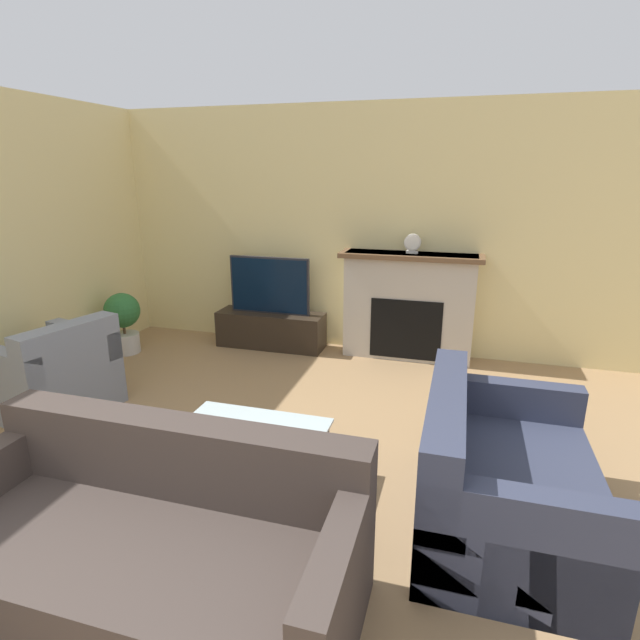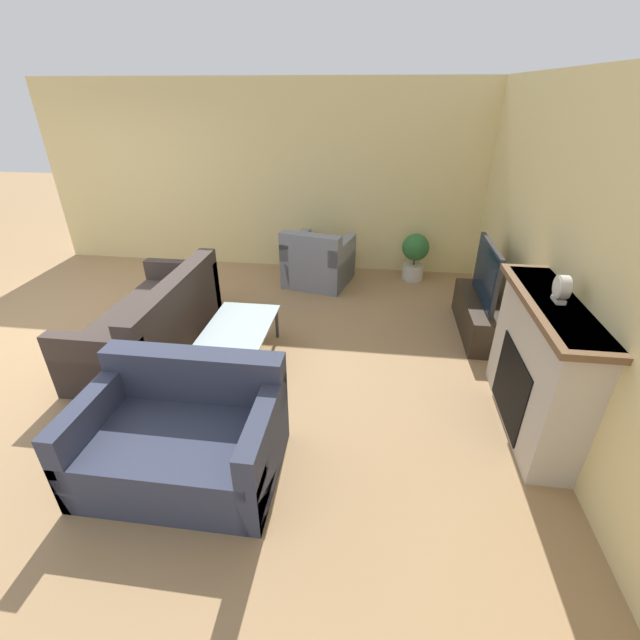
{
  "view_description": "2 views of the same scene",
  "coord_description": "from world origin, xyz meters",
  "px_view_note": "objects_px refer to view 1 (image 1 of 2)",
  "views": [
    {
      "loc": [
        1.46,
        -0.31,
        2.0
      ],
      "look_at": [
        0.41,
        3.3,
        0.88
      ],
      "focal_mm": 28.0,
      "sensor_mm": 36.0,
      "label": 1
    },
    {
      "loc": [
        3.96,
        3.65,
        2.54
      ],
      "look_at": [
        0.55,
        3.2,
        0.68
      ],
      "focal_mm": 24.0,
      "sensor_mm": 36.0,
      "label": 2
    }
  ],
  "objects_px": {
    "armchair_by_window": "(53,378)",
    "mantel_clock": "(413,243)",
    "tv": "(270,285)",
    "potted_plant": "(123,319)",
    "coffee_table": "(249,437)",
    "couch_loveseat": "(500,482)",
    "couch_sectional": "(150,552)"
  },
  "relations": [
    {
      "from": "tv",
      "to": "coffee_table",
      "type": "bearing_deg",
      "value": -71.3
    },
    {
      "from": "armchair_by_window",
      "to": "coffee_table",
      "type": "bearing_deg",
      "value": 88.62
    },
    {
      "from": "couch_loveseat",
      "to": "coffee_table",
      "type": "relative_size",
      "value": 1.44
    },
    {
      "from": "couch_loveseat",
      "to": "armchair_by_window",
      "type": "relative_size",
      "value": 1.35
    },
    {
      "from": "tv",
      "to": "mantel_clock",
      "type": "height_order",
      "value": "mantel_clock"
    },
    {
      "from": "couch_sectional",
      "to": "coffee_table",
      "type": "height_order",
      "value": "couch_sectional"
    },
    {
      "from": "couch_loveseat",
      "to": "mantel_clock",
      "type": "relative_size",
      "value": 6.81
    },
    {
      "from": "tv",
      "to": "potted_plant",
      "type": "relative_size",
      "value": 1.36
    },
    {
      "from": "tv",
      "to": "couch_loveseat",
      "type": "bearing_deg",
      "value": -46.57
    },
    {
      "from": "couch_sectional",
      "to": "mantel_clock",
      "type": "height_order",
      "value": "mantel_clock"
    },
    {
      "from": "tv",
      "to": "coffee_table",
      "type": "xyz_separation_m",
      "value": [
        0.88,
        -2.59,
        -0.38
      ]
    },
    {
      "from": "coffee_table",
      "to": "couch_sectional",
      "type": "bearing_deg",
      "value": -93.82
    },
    {
      "from": "couch_loveseat",
      "to": "coffee_table",
      "type": "xyz_separation_m",
      "value": [
        -1.54,
        -0.04,
        0.07
      ]
    },
    {
      "from": "couch_loveseat",
      "to": "coffee_table",
      "type": "bearing_deg",
      "value": 91.47
    },
    {
      "from": "couch_loveseat",
      "to": "mantel_clock",
      "type": "bearing_deg",
      "value": 17.3
    },
    {
      "from": "couch_sectional",
      "to": "couch_loveseat",
      "type": "distance_m",
      "value": 1.91
    },
    {
      "from": "coffee_table",
      "to": "couch_loveseat",
      "type": "bearing_deg",
      "value": 1.47
    },
    {
      "from": "coffee_table",
      "to": "mantel_clock",
      "type": "distance_m",
      "value": 2.93
    },
    {
      "from": "coffee_table",
      "to": "mantel_clock",
      "type": "relative_size",
      "value": 4.73
    },
    {
      "from": "tv",
      "to": "armchair_by_window",
      "type": "height_order",
      "value": "tv"
    },
    {
      "from": "armchair_by_window",
      "to": "mantel_clock",
      "type": "relative_size",
      "value": 5.06
    },
    {
      "from": "tv",
      "to": "armchair_by_window",
      "type": "relative_size",
      "value": 0.92
    },
    {
      "from": "couch_loveseat",
      "to": "armchair_by_window",
      "type": "bearing_deg",
      "value": 82.13
    },
    {
      "from": "tv",
      "to": "couch_loveseat",
      "type": "relative_size",
      "value": 0.69
    },
    {
      "from": "couch_loveseat",
      "to": "mantel_clock",
      "type": "distance_m",
      "value": 2.95
    },
    {
      "from": "tv",
      "to": "coffee_table",
      "type": "height_order",
      "value": "tv"
    },
    {
      "from": "mantel_clock",
      "to": "tv",
      "type": "bearing_deg",
      "value": -176.12
    },
    {
      "from": "armchair_by_window",
      "to": "potted_plant",
      "type": "height_order",
      "value": "armchair_by_window"
    },
    {
      "from": "couch_sectional",
      "to": "coffee_table",
      "type": "relative_size",
      "value": 2.07
    },
    {
      "from": "couch_sectional",
      "to": "armchair_by_window",
      "type": "height_order",
      "value": "same"
    },
    {
      "from": "armchair_by_window",
      "to": "tv",
      "type": "bearing_deg",
      "value": 163.14
    },
    {
      "from": "armchair_by_window",
      "to": "mantel_clock",
      "type": "height_order",
      "value": "mantel_clock"
    }
  ]
}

